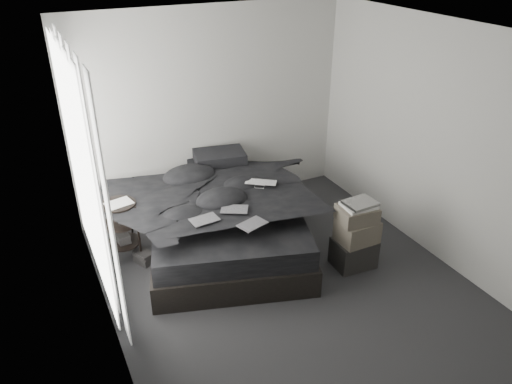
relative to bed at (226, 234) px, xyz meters
name	(u,v)px	position (x,y,z in m)	size (l,w,h in m)	color
floor	(289,286)	(0.29, -1.02, -0.15)	(3.60, 4.20, 0.01)	#29292B
ceiling	(299,34)	(0.29, -1.02, 2.45)	(3.60, 4.20, 0.01)	white
wall_back	(211,111)	(0.29, 1.08, 1.15)	(3.60, 0.01, 2.60)	beige
wall_front	(465,313)	(0.29, -3.12, 1.15)	(3.60, 0.01, 2.60)	beige
wall_left	(98,220)	(-1.51, -1.02, 1.15)	(0.01, 4.20, 2.60)	beige
wall_right	(438,144)	(2.09, -1.02, 1.15)	(0.01, 4.20, 2.60)	beige
window_left	(82,170)	(-1.49, -0.12, 1.20)	(0.02, 2.00, 2.30)	white
curtain_left	(88,176)	(-1.44, -0.12, 1.13)	(0.06, 2.12, 2.48)	white
bed	(226,234)	(0.00, 0.00, 0.00)	(1.71, 2.25, 0.31)	black
mattress	(226,214)	(0.00, 0.00, 0.27)	(1.64, 2.19, 0.24)	black
duvet	(226,197)	(-0.02, -0.05, 0.52)	(1.66, 1.92, 0.26)	black
pillow_lower	(214,167)	(0.20, 0.85, 0.47)	(0.68, 0.46, 0.15)	black
pillow_upper	(220,157)	(0.27, 0.81, 0.62)	(0.63, 0.44, 0.14)	black
laptop	(260,179)	(0.41, -0.07, 0.67)	(0.36, 0.23, 0.03)	silver
comic_a	(204,213)	(-0.44, -0.50, 0.66)	(0.28, 0.19, 0.01)	black
comic_b	(234,202)	(-0.07, -0.43, 0.67)	(0.28, 0.19, 0.01)	black
comic_c	(252,216)	(-0.03, -0.79, 0.67)	(0.28, 0.19, 0.01)	black
side_stand	(122,232)	(-1.16, 0.25, 0.21)	(0.39, 0.39, 0.72)	black
papers	(119,204)	(-1.15, 0.24, 0.57)	(0.28, 0.20, 0.01)	white
floor_books	(144,257)	(-0.98, 0.08, -0.08)	(0.15, 0.22, 0.15)	black
box_lower	(354,252)	(1.12, -1.00, 0.01)	(0.44, 0.35, 0.33)	black
box_mid	(357,231)	(1.13, -1.01, 0.30)	(0.41, 0.33, 0.25)	#585145
box_upper	(357,214)	(1.11, -1.00, 0.51)	(0.39, 0.32, 0.17)	#585145
art_book_white	(359,205)	(1.12, -1.00, 0.61)	(0.34, 0.27, 0.03)	silver
art_book_snake	(360,203)	(1.13, -1.01, 0.65)	(0.33, 0.26, 0.03)	silver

